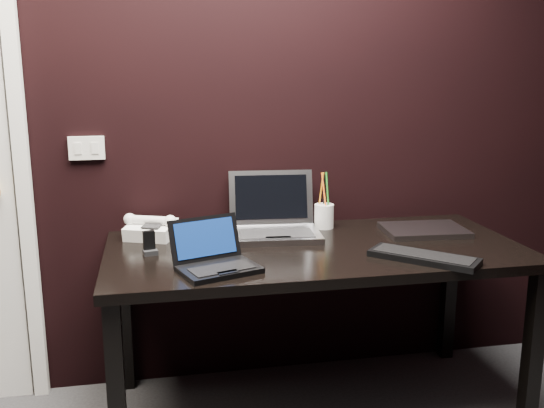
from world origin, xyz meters
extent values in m
plane|color=black|center=(0.00, 1.80, 1.30)|extent=(4.00, 0.00, 4.00)
cube|color=white|center=(-0.89, 1.77, 1.02)|extent=(0.06, 0.05, 2.11)
cube|color=silver|center=(-0.62, 1.79, 1.12)|extent=(0.15, 0.02, 0.10)
cube|color=silver|center=(-0.66, 1.78, 1.12)|extent=(0.03, 0.01, 0.05)
cube|color=silver|center=(-0.58, 1.78, 1.12)|extent=(0.03, 0.01, 0.05)
cube|color=black|center=(0.30, 1.40, 0.72)|extent=(1.70, 0.80, 0.04)
cube|color=black|center=(-0.50, 1.05, 0.35)|extent=(0.06, 0.06, 0.70)
cube|color=black|center=(1.10, 1.05, 0.35)|extent=(0.06, 0.06, 0.70)
cube|color=black|center=(-0.50, 1.75, 0.35)|extent=(0.06, 0.06, 0.70)
cube|color=black|center=(1.10, 1.75, 0.35)|extent=(0.06, 0.06, 0.70)
cube|color=black|center=(-0.13, 1.15, 0.75)|extent=(0.32, 0.27, 0.02)
cube|color=black|center=(-0.12, 1.13, 0.76)|extent=(0.25, 0.17, 0.00)
cube|color=black|center=(-0.10, 1.09, 0.76)|extent=(0.08, 0.05, 0.00)
cube|color=black|center=(-0.16, 1.27, 0.84)|extent=(0.28, 0.14, 0.16)
cube|color=#0A1F51|center=(-0.16, 1.26, 0.84)|extent=(0.24, 0.12, 0.13)
cube|color=#A3A2A7|center=(0.16, 1.56, 0.75)|extent=(0.40, 0.31, 0.03)
cube|color=black|center=(0.16, 1.53, 0.77)|extent=(0.32, 0.18, 0.00)
cube|color=gray|center=(0.16, 1.45, 0.77)|extent=(0.11, 0.05, 0.00)
cube|color=#A0A1A6|center=(0.18, 1.73, 0.88)|extent=(0.39, 0.10, 0.24)
cube|color=black|center=(0.18, 1.72, 0.89)|extent=(0.33, 0.08, 0.19)
cube|color=black|center=(0.66, 1.14, 0.75)|extent=(0.39, 0.38, 0.02)
cube|color=black|center=(0.66, 1.14, 0.76)|extent=(0.35, 0.34, 0.00)
cube|color=#9D9DA3|center=(0.83, 1.51, 0.75)|extent=(0.37, 0.28, 0.02)
cube|color=white|center=(-0.36, 1.66, 0.77)|extent=(0.25, 0.24, 0.08)
cylinder|color=silver|center=(-0.37, 1.65, 0.82)|extent=(0.18, 0.10, 0.04)
sphere|color=silver|center=(-0.45, 1.68, 0.82)|extent=(0.07, 0.07, 0.05)
sphere|color=white|center=(-0.28, 1.61, 0.82)|extent=(0.07, 0.07, 0.05)
cube|color=black|center=(-0.36, 1.61, 0.81)|extent=(0.09, 0.08, 0.01)
cube|color=black|center=(-0.37, 1.42, 0.79)|extent=(0.05, 0.03, 0.09)
cube|color=black|center=(-0.37, 1.41, 0.75)|extent=(0.06, 0.05, 0.02)
cylinder|color=silver|center=(0.42, 1.68, 0.79)|extent=(0.09, 0.09, 0.11)
cylinder|color=orange|center=(0.40, 1.69, 0.92)|extent=(0.02, 0.03, 0.16)
cylinder|color=#248223|center=(0.43, 1.67, 0.92)|extent=(0.02, 0.02, 0.16)
cylinder|color=black|center=(0.42, 1.69, 0.92)|extent=(0.01, 0.02, 0.17)
cylinder|color=#E55915|center=(0.41, 1.67, 0.92)|extent=(0.02, 0.04, 0.16)
camera|label=1|loc=(-0.34, -0.91, 1.45)|focal=40.00mm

